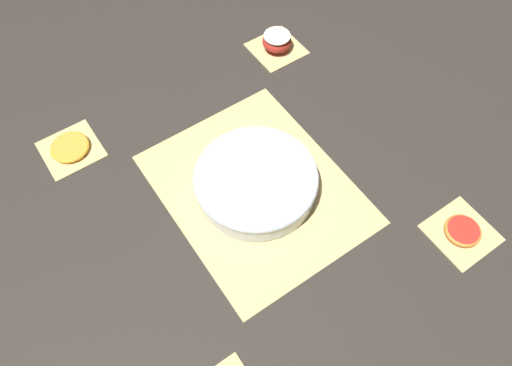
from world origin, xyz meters
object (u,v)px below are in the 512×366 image
Objects in this scene: apple_half at (277,41)px; orange_slice_whole at (70,147)px; fruit_salad_bowl at (256,181)px; grapefruit_slice at (463,231)px.

apple_half reaches higher than orange_slice_whole.
fruit_salad_bowl is at bearing 138.49° from apple_half.
apple_half is at bearing 0.00° from grapefruit_slice.
apple_half is (0.34, -0.30, -0.01)m from fruit_salad_bowl.
apple_half is at bearing -41.51° from fruit_salad_bowl.
apple_half is 1.01× the size of grapefruit_slice.
grapefruit_slice is (-0.67, -0.59, 0.00)m from orange_slice_whole.
fruit_salad_bowl is 0.45m from apple_half.
orange_slice_whole is at bearing 90.00° from apple_half.
orange_slice_whole is 1.18× the size of grapefruit_slice.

